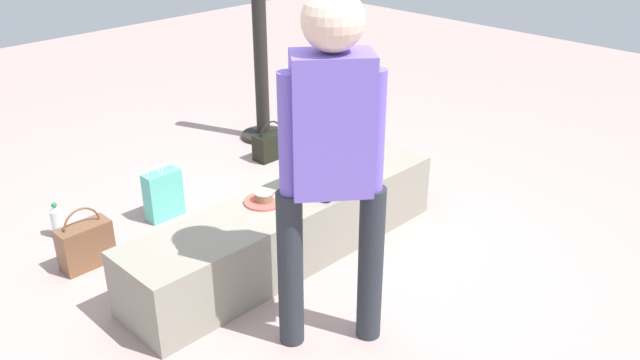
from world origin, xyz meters
TOP-DOWN VIEW (x-y plane):
  - ground_plane at (0.00, 0.00)m, footprint 12.00×12.00m
  - concrete_ledge at (0.00, 0.00)m, footprint 2.03×0.45m
  - child_seated at (0.18, -0.01)m, footprint 0.29×0.35m
  - adult_standing at (-0.35, -0.66)m, footprint 0.41×0.37m
  - cake_plate at (-0.13, 0.06)m, footprint 0.22×0.22m
  - gift_bag at (-0.24, 0.92)m, footprint 0.24×0.11m
  - railing_post at (1.10, 1.50)m, footprint 0.36×0.36m
  - water_bottle_near_gift at (-0.83, 1.17)m, footprint 0.07×0.07m
  - party_cup_red at (0.35, 0.55)m, footprint 0.08×0.08m
  - cake_box_white at (-0.41, 0.38)m, footprint 0.31×0.29m
  - handbag_black_leather at (0.87, 1.14)m, footprint 0.27×0.14m
  - handbag_brown_canvas at (-0.86, 0.75)m, footprint 0.29×0.13m

SIDE VIEW (x-z plane):
  - ground_plane at x=0.00m, z-range 0.00..0.00m
  - party_cup_red at x=0.35m, z-range 0.00..0.11m
  - cake_box_white at x=-0.41m, z-range 0.00..0.12m
  - water_bottle_near_gift at x=-0.83m, z-range -0.01..0.22m
  - handbag_black_leather at x=0.87m, z-range -0.04..0.26m
  - handbag_brown_canvas at x=-0.86m, z-range -0.05..0.32m
  - gift_bag at x=-0.24m, z-range -0.02..0.35m
  - concrete_ledge at x=0.00m, z-range 0.00..0.38m
  - cake_plate at x=-0.13m, z-range 0.37..0.44m
  - railing_post at x=1.10m, z-range -0.15..1.18m
  - child_seated at x=0.18m, z-range 0.35..0.84m
  - adult_standing at x=-0.35m, z-range 0.17..1.81m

